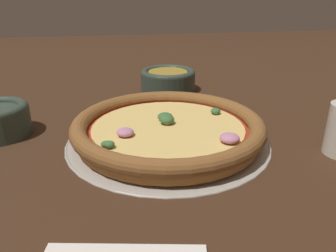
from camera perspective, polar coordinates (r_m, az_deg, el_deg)
name	(u,v)px	position (r m, az deg, el deg)	size (l,w,h in m)	color
ground_plane	(168,140)	(0.59, 0.00, -2.49)	(3.00, 3.00, 0.00)	#3D2616
pizza_tray	(168,139)	(0.59, 0.00, -2.27)	(0.36, 0.36, 0.01)	#B7B2A8
pizza	(168,128)	(0.58, 0.01, -0.27)	(0.34, 0.34, 0.04)	#A86B33
bowl_near	(168,79)	(0.88, -0.01, 8.18)	(0.14, 0.14, 0.06)	#334238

